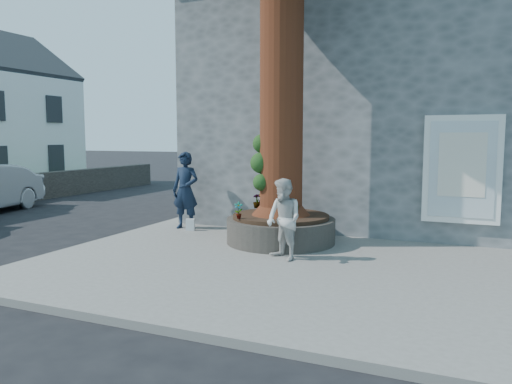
% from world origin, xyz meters
% --- Properties ---
extents(ground, '(120.00, 120.00, 0.00)m').
position_xyz_m(ground, '(0.00, 0.00, 0.00)').
color(ground, black).
rests_on(ground, ground).
extents(pavement, '(9.00, 8.00, 0.12)m').
position_xyz_m(pavement, '(1.50, 1.00, 0.06)').
color(pavement, slate).
rests_on(pavement, ground).
extents(yellow_line, '(0.10, 30.00, 0.01)m').
position_xyz_m(yellow_line, '(-3.05, 1.00, 0.00)').
color(yellow_line, yellow).
rests_on(yellow_line, ground).
extents(stone_shop, '(10.30, 8.30, 6.30)m').
position_xyz_m(stone_shop, '(2.50, 7.20, 3.16)').
color(stone_shop, '#55585B').
rests_on(stone_shop, ground).
extents(planter, '(2.30, 2.30, 0.60)m').
position_xyz_m(planter, '(0.80, 2.00, 0.41)').
color(planter, black).
rests_on(planter, pavement).
extents(man, '(0.69, 0.46, 1.88)m').
position_xyz_m(man, '(-1.91, 2.60, 1.06)').
color(man, black).
rests_on(man, pavement).
extents(woman, '(0.91, 0.86, 1.49)m').
position_xyz_m(woman, '(1.37, 0.61, 0.87)').
color(woman, beige).
rests_on(woman, pavement).
extents(shopping_bag, '(0.23, 0.19, 0.28)m').
position_xyz_m(shopping_bag, '(-1.68, 2.42, 0.26)').
color(shopping_bag, white).
rests_on(shopping_bag, pavement).
extents(plant_a, '(0.21, 0.18, 0.34)m').
position_xyz_m(plant_a, '(0.21, 1.15, 0.89)').
color(plant_a, gray).
rests_on(plant_a, planter).
extents(plant_b, '(0.29, 0.29, 0.38)m').
position_xyz_m(plant_b, '(0.02, 2.85, 0.91)').
color(plant_b, gray).
rests_on(plant_b, planter).
extents(plant_c, '(0.26, 0.26, 0.33)m').
position_xyz_m(plant_c, '(-0.05, 2.71, 0.88)').
color(plant_c, gray).
rests_on(plant_c, planter).
extents(plant_d, '(0.32, 0.35, 0.33)m').
position_xyz_m(plant_d, '(1.16, 1.82, 0.88)').
color(plant_d, gray).
rests_on(plant_d, planter).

